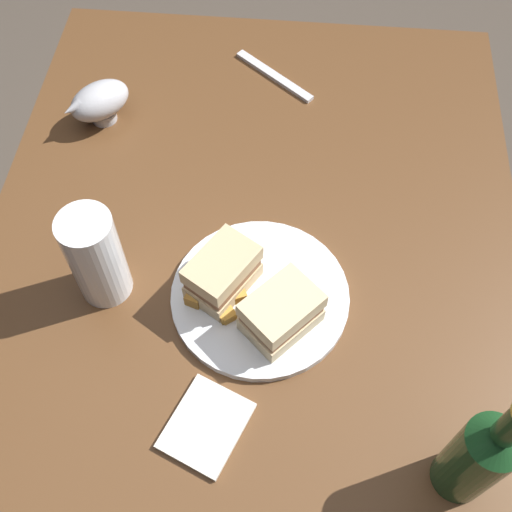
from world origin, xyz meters
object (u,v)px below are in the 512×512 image
at_px(sandwich_half_right, 281,313).
at_px(pint_glass, 98,261).
at_px(sandwich_half_left, 223,273).
at_px(fork, 274,76).
at_px(plate, 260,296).
at_px(napkin, 206,426).
at_px(gravy_boat, 99,101).
at_px(cider_bottle, 480,456).

bearing_deg(sandwich_half_right, pint_glass, 80.19).
bearing_deg(sandwich_half_left, fork, -4.98).
distance_m(plate, napkin, 0.20).
xyz_separation_m(pint_glass, gravy_boat, (0.33, 0.08, -0.03)).
relative_size(sandwich_half_left, fork, 0.67).
distance_m(sandwich_half_right, fork, 0.51).
xyz_separation_m(sandwich_half_left, cider_bottle, (-0.24, -0.32, 0.05)).
height_order(sandwich_half_left, pint_glass, pint_glass).
distance_m(cider_bottle, napkin, 0.33).
xyz_separation_m(plate, gravy_boat, (0.33, 0.30, 0.04)).
bearing_deg(sandwich_half_right, sandwich_half_left, 57.90).
bearing_deg(gravy_boat, cider_bottle, -134.55).
relative_size(sandwich_half_left, gravy_boat, 0.98).
xyz_separation_m(cider_bottle, fork, (0.69, 0.28, -0.10)).
bearing_deg(cider_bottle, pint_glass, 64.94).
height_order(plate, cider_bottle, cider_bottle).
height_order(plate, gravy_boat, gravy_boat).
bearing_deg(sandwich_half_left, plate, -100.74).
xyz_separation_m(plate, sandwich_half_left, (0.01, 0.05, 0.04)).
xyz_separation_m(plate, napkin, (-0.19, 0.05, -0.00)).
height_order(sandwich_half_right, cider_bottle, cider_bottle).
height_order(plate, pint_glass, pint_glass).
bearing_deg(pint_glass, cider_bottle, -115.06).
xyz_separation_m(plate, cider_bottle, (-0.23, -0.26, 0.09)).
height_order(gravy_boat, cider_bottle, cider_bottle).
height_order(pint_glass, cider_bottle, cider_bottle).
relative_size(plate, napkin, 2.34).
xyz_separation_m(sandwich_half_right, napkin, (-0.15, 0.09, -0.04)).
distance_m(pint_glass, fork, 0.51).
distance_m(sandwich_half_right, napkin, 0.18).
height_order(sandwich_half_left, sandwich_half_right, sandwich_half_left).
xyz_separation_m(pint_glass, fork, (0.46, -0.21, -0.07)).
relative_size(cider_bottle, fork, 1.41).
distance_m(pint_glass, gravy_boat, 0.34).
bearing_deg(fork, pint_glass, 104.32).
distance_m(plate, gravy_boat, 0.45).
bearing_deg(cider_bottle, sandwich_half_right, 51.49).
xyz_separation_m(pint_glass, napkin, (-0.19, -0.17, -0.06)).
height_order(sandwich_half_left, gravy_boat, sandwich_half_left).
height_order(plate, napkin, plate).
bearing_deg(napkin, sandwich_half_right, -29.68).
distance_m(sandwich_half_left, pint_glass, 0.17).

